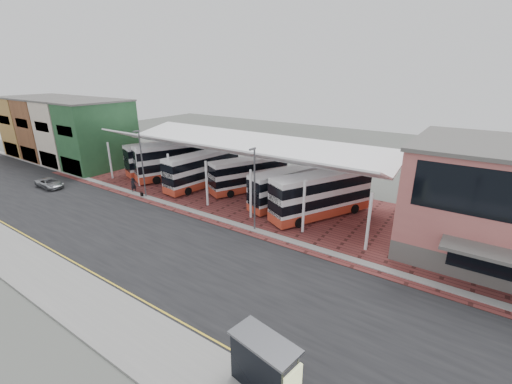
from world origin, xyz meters
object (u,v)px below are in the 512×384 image
(bus_2, at_px, (202,170))
(bus_4, at_px, (288,187))
(bus_0, at_px, (165,157))
(bus_5, at_px, (321,195))
(bus_shelter, at_px, (265,366))
(pedestrian, at_px, (134,185))
(bus_1, at_px, (179,160))
(silver_car, at_px, (50,183))
(bus_3, at_px, (249,175))

(bus_2, xyz_separation_m, bus_4, (12.42, 0.67, -0.17))
(bus_0, xyz_separation_m, bus_2, (9.01, -1.66, -0.06))
(bus_5, bearing_deg, bus_shelter, -45.43)
(bus_5, relative_size, pedestrian, 6.06)
(bus_4, height_order, bus_5, bus_5)
(bus_2, height_order, bus_shelter, bus_2)
(bus_1, height_order, pedestrian, bus_1)
(bus_0, bearing_deg, silver_car, -98.69)
(bus_0, xyz_separation_m, silver_car, (-7.15, -13.33, -1.71))
(bus_shelter, bearing_deg, silver_car, 175.70)
(bus_2, distance_m, bus_5, 16.78)
(bus_2, xyz_separation_m, bus_3, (5.93, 2.10, -0.16))
(bus_4, bearing_deg, bus_3, -174.67)
(bus_2, relative_size, bus_4, 1.08)
(bus_4, distance_m, bus_shelter, 24.48)
(silver_car, xyz_separation_m, pedestrian, (10.60, 5.07, 0.36))
(bus_1, xyz_separation_m, bus_4, (17.92, -0.50, -0.42))
(silver_car, distance_m, pedestrian, 11.75)
(bus_3, height_order, bus_4, bus_3)
(bus_2, height_order, bus_3, bus_2)
(bus_1, bearing_deg, bus_0, -165.26)
(bus_0, distance_m, silver_car, 15.22)
(bus_2, bearing_deg, bus_shelter, -35.34)
(bus_shelter, bearing_deg, bus_1, 151.58)
(bus_5, relative_size, bus_shelter, 3.11)
(bus_2, bearing_deg, bus_5, 5.79)
(bus_shelter, bearing_deg, bus_4, 126.09)
(bus_2, height_order, bus_4, bus_2)
(bus_5, bearing_deg, bus_3, -165.51)
(bus_1, distance_m, bus_shelter, 36.61)
(bus_0, distance_m, bus_2, 9.16)
(bus_3, bearing_deg, bus_1, -150.54)
(bus_4, xyz_separation_m, silver_car, (-28.58, -12.34, -1.48))
(bus_4, xyz_separation_m, pedestrian, (-17.98, -7.27, -1.12))
(pedestrian, bearing_deg, bus_2, -23.65)
(bus_0, relative_size, bus_1, 0.93)
(bus_2, relative_size, silver_car, 2.53)
(bus_3, distance_m, bus_5, 11.10)
(bus_1, relative_size, bus_shelter, 3.37)
(bus_5, xyz_separation_m, pedestrian, (-22.33, -6.34, -1.38))
(bus_1, xyz_separation_m, bus_5, (22.28, -1.42, -0.16))
(bus_1, bearing_deg, bus_5, 19.13)
(bus_0, height_order, pedestrian, bus_0)
(bus_2, height_order, silver_car, bus_2)
(silver_car, bearing_deg, bus_4, -66.87)
(pedestrian, xyz_separation_m, bus_shelter, (29.07, -14.56, 0.86))
(pedestrian, bearing_deg, bus_4, -51.50)
(bus_3, bearing_deg, bus_0, -153.53)
(bus_2, relative_size, bus_5, 0.98)
(bus_1, xyz_separation_m, bus_2, (5.50, -1.17, -0.25))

